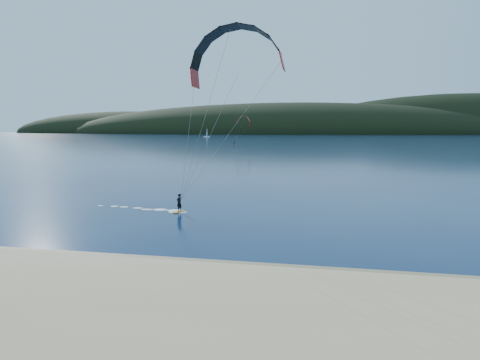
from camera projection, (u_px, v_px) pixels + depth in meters
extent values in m
plane|color=#08173C|center=(184.00, 295.00, 21.71)|extent=(1800.00, 1800.00, 0.00)
cube|color=olive|center=(206.00, 266.00, 26.09)|extent=(220.00, 2.50, 0.10)
ellipsoid|color=black|center=(286.00, 134.00, 732.68)|extent=(840.00, 280.00, 110.00)
ellipsoid|color=black|center=(463.00, 134.00, 714.16)|extent=(600.00, 240.00, 140.00)
ellipsoid|color=black|center=(131.00, 133.00, 852.36)|extent=(520.00, 220.00, 90.00)
cube|color=#C48517|center=(179.00, 212.00, 43.19)|extent=(1.01, 1.66, 0.09)
imported|color=black|center=(179.00, 202.00, 43.07)|extent=(0.68, 0.83, 1.94)
cylinder|color=gray|center=(207.00, 143.00, 38.96)|extent=(0.02, 0.02, 14.84)
cube|color=#C48517|center=(234.00, 145.00, 225.28)|extent=(1.31, 1.61, 0.09)
imported|color=black|center=(234.00, 143.00, 225.15)|extent=(1.15, 1.21, 1.97)
cylinder|color=gray|center=(239.00, 133.00, 221.91)|extent=(0.02, 0.02, 12.32)
cube|color=white|center=(207.00, 137.00, 439.48)|extent=(6.90, 2.35, 1.20)
cylinder|color=white|center=(207.00, 132.00, 438.89)|extent=(0.17, 0.17, 9.43)
cube|color=white|center=(207.00, 132.00, 440.05)|extent=(0.09, 2.23, 6.86)
cube|color=white|center=(207.00, 134.00, 437.76)|extent=(0.08, 1.72, 4.29)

